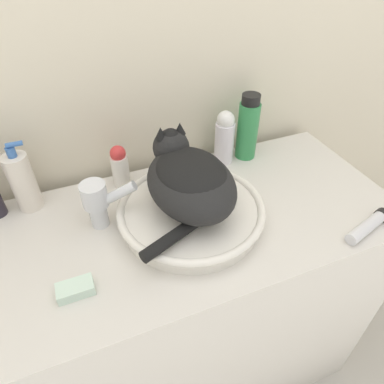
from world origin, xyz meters
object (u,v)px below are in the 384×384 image
shampoo_bottle_tall (248,128)px  deodorant_stick (120,166)px  soap_bar (75,289)px  soap_pump_bottle (23,182)px  lotion_bottle_white (225,137)px  cream_tube (368,226)px  faucet (99,201)px  cat (188,178)px

shampoo_bottle_tall → deodorant_stick: size_ratio=1.62×
deodorant_stick → soap_bar: size_ratio=1.71×
soap_pump_bottle → lotion_bottle_white: size_ratio=1.16×
deodorant_stick → cream_tube: (0.52, -0.41, -0.05)m
faucet → deodorant_stick: (0.08, 0.14, -0.01)m
soap_pump_bottle → soap_bar: soap_pump_bottle is taller
faucet → shampoo_bottle_tall: bearing=34.9°
cat → soap_pump_bottle: bearing=57.1°
soap_bar → cream_tube: bearing=-7.2°
faucet → lotion_bottle_white: size_ratio=0.79×
shampoo_bottle_tall → soap_bar: bearing=-150.8°
faucet → soap_pump_bottle: 0.22m
cat → shampoo_bottle_tall: size_ratio=1.42×
faucet → deodorant_stick: size_ratio=1.04×
faucet → soap_pump_bottle: size_ratio=0.68×
shampoo_bottle_tall → soap_pump_bottle: (-0.65, -0.00, -0.02)m
cat → deodorant_stick: cat is taller
shampoo_bottle_tall → cream_tube: bearing=-74.0°
shampoo_bottle_tall → soap_pump_bottle: bearing=-180.0°
faucet → cream_tube: (0.60, -0.27, -0.06)m
lotion_bottle_white → soap_bar: (-0.49, -0.32, -0.07)m
cat → soap_bar: bearing=107.6°
soap_pump_bottle → soap_bar: size_ratio=2.61×
soap_pump_bottle → soap_bar: bearing=-77.1°
deodorant_stick → cream_tube: deodorant_stick is taller
cat → soap_pump_bottle: 0.42m
shampoo_bottle_tall → lotion_bottle_white: shampoo_bottle_tall is taller
shampoo_bottle_tall → soap_pump_bottle: size_ratio=1.06×
faucet → deodorant_stick: faucet is taller
cream_tube → deodorant_stick: bearing=141.7°
faucet → shampoo_bottle_tall: 0.50m
soap_bar → faucet: bearing=63.1°
soap_pump_bottle → cream_tube: size_ratio=1.29×
deodorant_stick → cream_tube: bearing=-38.3°
soap_bar → soap_pump_bottle: bearing=102.9°
shampoo_bottle_tall → lotion_bottle_white: 0.08m
lotion_bottle_white → deodorant_stick: 0.32m
shampoo_bottle_tall → soap_bar: size_ratio=2.77×
shampoo_bottle_tall → soap_pump_bottle: 0.65m
soap_pump_bottle → lotion_bottle_white: bearing=0.0°
cat → soap_pump_bottle: cat is taller
shampoo_bottle_tall → deodorant_stick: shampoo_bottle_tall is taller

